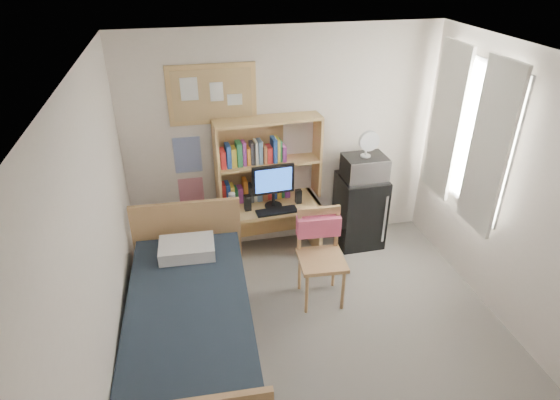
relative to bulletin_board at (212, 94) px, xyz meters
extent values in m
cube|color=gray|center=(0.78, -2.08, -1.93)|extent=(3.60, 4.20, 0.02)
cube|color=silver|center=(0.78, -2.08, 0.68)|extent=(3.60, 4.20, 0.02)
cube|color=white|center=(0.78, 0.02, -0.62)|extent=(3.60, 0.04, 2.60)
cube|color=white|center=(-1.02, -2.08, -0.62)|extent=(0.04, 4.20, 2.60)
cube|color=white|center=(2.58, -2.08, -0.62)|extent=(0.04, 4.20, 2.60)
cube|color=white|center=(2.53, -0.88, -0.32)|extent=(0.10, 1.40, 1.70)
cube|color=silver|center=(2.50, -1.28, -0.32)|extent=(0.04, 0.55, 1.70)
cube|color=silver|center=(2.50, -0.48, -0.32)|extent=(0.04, 0.55, 1.70)
cube|color=tan|center=(0.00, 0.00, 0.00)|extent=(0.94, 0.03, 0.64)
cube|color=#26409B|center=(-0.32, 0.01, -0.67)|extent=(0.30, 0.01, 0.42)
cube|color=#D12547|center=(-0.32, 0.01, -1.14)|extent=(0.28, 0.01, 0.36)
cube|color=tan|center=(0.58, -0.28, -1.58)|extent=(1.12, 0.61, 0.68)
cube|color=tan|center=(0.90, -1.22, -1.41)|extent=(0.54, 0.54, 1.01)
cube|color=black|center=(1.68, -0.27, -1.47)|extent=(0.53, 0.53, 0.90)
cube|color=black|center=(-0.45, -1.72, -1.62)|extent=(1.18, 2.23, 0.60)
cube|color=tan|center=(0.57, -0.13, -0.75)|extent=(1.21, 0.38, 0.98)
cube|color=black|center=(0.58, -0.34, -0.99)|extent=(0.48, 0.07, 0.51)
cube|color=black|center=(0.59, -0.48, -1.23)|extent=(0.47, 0.18, 0.02)
cube|color=black|center=(0.28, -0.36, -1.15)|extent=(0.08, 0.08, 0.18)
cube|color=black|center=(0.88, -0.32, -1.16)|extent=(0.07, 0.07, 0.16)
cylinder|color=silver|center=(0.11, -0.42, -1.11)|extent=(0.08, 0.08, 0.26)
cube|color=#FA5F84|center=(0.92, -1.02, -1.13)|extent=(0.46, 0.16, 0.21)
cube|color=#B8B8BD|center=(1.68, -0.29, -0.88)|extent=(0.49, 0.37, 0.28)
cylinder|color=silver|center=(1.68, -0.29, -0.60)|extent=(0.23, 0.23, 0.29)
cube|color=silver|center=(-0.42, -0.97, -1.25)|extent=(0.56, 0.40, 0.13)
camera|label=1|loc=(-0.33, -4.90, 1.42)|focal=30.00mm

